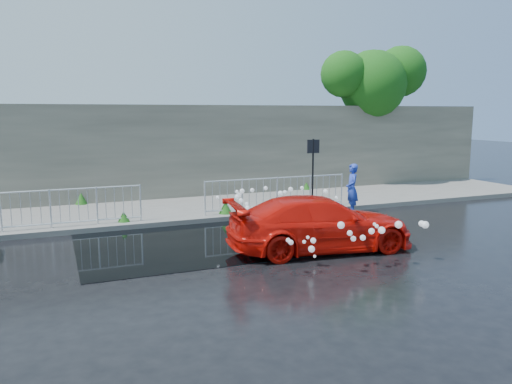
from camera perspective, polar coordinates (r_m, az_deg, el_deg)
ground at (r=12.63m, az=-3.65°, el=-6.40°), size 90.00×90.00×0.00m
pavement at (r=17.31m, az=-8.98°, el=-2.00°), size 30.00×4.00×0.15m
curb at (r=15.41m, az=-7.25°, el=-3.32°), size 30.00×0.25×0.16m
retaining_wall at (r=19.19m, az=-10.65°, el=4.54°), size 30.00×0.60×3.50m
puddle at (r=13.70m, az=-3.01°, el=-5.14°), size 8.00×5.00×0.01m
sign_post at (r=16.80m, az=6.53°, el=3.41°), size 0.45×0.06×2.50m
tree at (r=23.31m, az=13.43°, el=12.34°), size 5.15×3.01×6.34m
railing_left at (r=15.12m, az=-22.45°, el=-1.64°), size 5.05×0.05×1.10m
railing_right at (r=16.61m, az=2.42°, el=-0.04°), size 5.05×0.05×1.10m
weeds at (r=16.73m, az=-10.20°, el=-1.52°), size 12.17×3.93×0.41m
water_spray at (r=13.21m, az=5.12°, el=-2.33°), size 3.70×5.47×1.12m
red_car at (r=12.38m, az=7.35°, el=-3.60°), size 4.79×2.39×1.34m
person at (r=16.98m, az=10.90°, el=0.36°), size 0.58×0.71×1.68m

